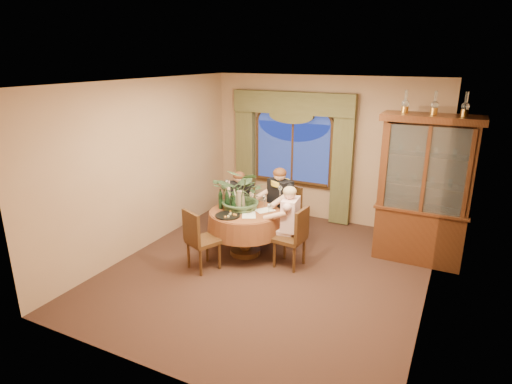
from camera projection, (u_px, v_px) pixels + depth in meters
The scene contains 36 objects.
floor at pixel (268, 270), 6.54m from camera, with size 5.00×5.00×0.00m, color black.
wall_back at pixel (323, 150), 8.25m from camera, with size 4.50×4.50×0.00m, color #9B7557.
wall_right at pixel (437, 207), 5.16m from camera, with size 5.00×5.00×0.00m, color #9B7557.
ceiling at pixel (269, 82), 5.69m from camera, with size 5.00×5.00×0.00m, color white.
window at pixel (293, 153), 8.47m from camera, with size 1.62×0.10×1.32m, color navy, non-canonical shape.
arched_transom at pixel (294, 113), 8.24m from camera, with size 1.60×0.06×0.44m, color navy, non-canonical shape.
drapery_left at pixel (246, 154), 8.91m from camera, with size 0.38×0.14×2.32m, color #484627.
drapery_right at pixel (342, 165), 8.03m from camera, with size 0.38×0.14×2.32m, color #484627.
swag_valance at pixel (292, 103), 8.11m from camera, with size 2.45×0.16×0.42m, color #484627, non-canonical shape.
dining_table at pixel (245, 232), 7.00m from camera, with size 1.24×1.24×0.75m, color maroon.
china_cabinet at pixel (424, 191), 6.55m from camera, with size 1.43×0.56×2.32m, color #3B1A0C.
oil_lamp_left at pixel (406, 101), 6.32m from camera, with size 0.11×0.11×0.34m, color #A5722D, non-canonical shape.
oil_lamp_center at pixel (435, 103), 6.14m from camera, with size 0.11×0.11×0.34m, color #A5722D, non-canonical shape.
oil_lamp_right at pixel (466, 104), 5.97m from camera, with size 0.11×0.11×0.34m, color #A5722D, non-canonical shape.
chair_right at pixel (290, 237), 6.56m from camera, with size 0.42×0.42×0.96m, color black.
chair_back_right at pixel (284, 214), 7.52m from camera, with size 0.42×0.42×0.96m, color black.
chair_back at pixel (237, 210), 7.71m from camera, with size 0.42×0.42×0.96m, color black.
chair_front_left at pixel (203, 240), 6.48m from camera, with size 0.42×0.42×0.96m, color black.
person_pink at pixel (290, 224), 6.69m from camera, with size 0.44×0.41×1.24m, color beige, non-canonical shape.
person_back at pixel (239, 204), 7.66m from camera, with size 0.43×0.40×1.21m, color black, non-canonical shape.
person_scarf at pixel (280, 206), 7.36m from camera, with size 0.48×0.44×1.35m, color black, non-canonical shape.
stoneware_vase at pixel (240, 200), 6.96m from camera, with size 0.16×0.16×0.30m, color gray, non-canonical shape.
centerpiece_plant at pixel (243, 173), 6.83m from camera, with size 0.92×1.02×0.80m, color #3A5333.
olive_bowl at pixel (248, 211), 6.83m from camera, with size 0.15×0.15×0.05m, color #4D5730.
cheese_platter at pixel (228, 215), 6.66m from camera, with size 0.39×0.39×0.02m, color black.
wine_bottle_0 at pixel (221, 199), 6.95m from camera, with size 0.07×0.07×0.33m, color black.
wine_bottle_1 at pixel (227, 197), 7.05m from camera, with size 0.07×0.07×0.33m, color tan.
wine_bottle_2 at pixel (234, 201), 6.84m from camera, with size 0.07×0.07×0.33m, color black.
wine_bottle_3 at pixel (238, 196), 7.07m from camera, with size 0.07×0.07×0.33m, color black.
wine_bottle_4 at pixel (227, 199), 6.93m from camera, with size 0.07×0.07×0.33m, color black.
wine_bottle_5 at pixel (234, 199), 6.96m from camera, with size 0.07×0.07×0.33m, color tan.
tasting_paper_0 at pixel (249, 215), 6.70m from camera, with size 0.21×0.30×0.00m, color white.
tasting_paper_1 at pixel (265, 210), 6.91m from camera, with size 0.21×0.30×0.00m, color white.
wine_glass_person_pink at pixel (269, 209), 6.73m from camera, with size 0.07×0.07×0.18m, color silver, non-canonical shape.
wine_glass_person_back at pixel (242, 198), 7.24m from camera, with size 0.07×0.07×0.18m, color silver, non-canonical shape.
wine_glass_person_scarf at pixel (264, 201), 7.10m from camera, with size 0.07×0.07×0.18m, color silver, non-canonical shape.
Camera 1 is at (2.46, -5.33, 3.14)m, focal length 30.00 mm.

